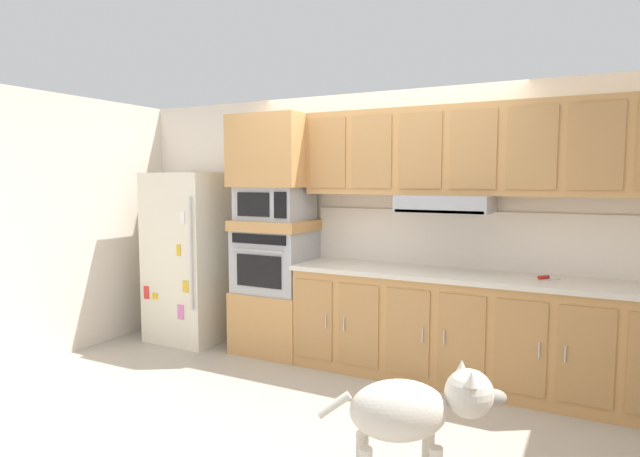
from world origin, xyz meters
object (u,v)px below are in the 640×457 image
microwave (275,203)px  screwdriver (544,277)px  refrigerator (191,257)px  built_in_oven (276,261)px  dog (416,409)px

microwave → screwdriver: bearing=1.3°
refrigerator → built_in_oven: size_ratio=2.51×
refrigerator → microwave: 1.17m
screwdriver → dog: 1.81m
built_in_oven → screwdriver: 2.44m
dog → microwave: bearing=111.4°
microwave → refrigerator: bearing=-176.2°
refrigerator → screwdriver: refrigerator is taller
refrigerator → microwave: size_ratio=2.73×
built_in_oven → microwave: 0.56m
microwave → dog: bearing=-39.6°
dog → refrigerator: bearing=123.5°
screwdriver → dog: (-0.50, -1.66, -0.52)m
refrigerator → built_in_oven: 1.02m
refrigerator → screwdriver: bearing=2.0°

